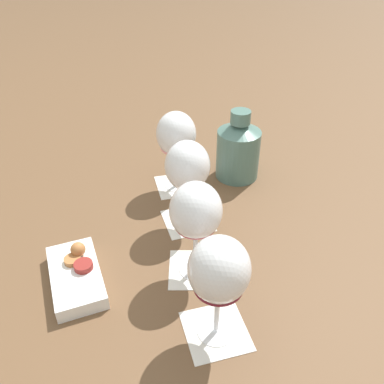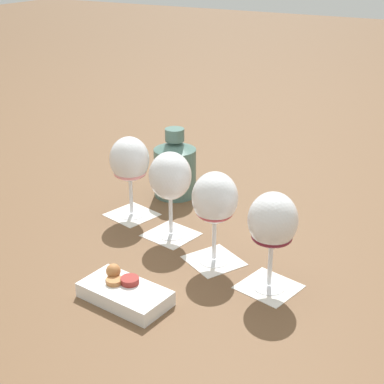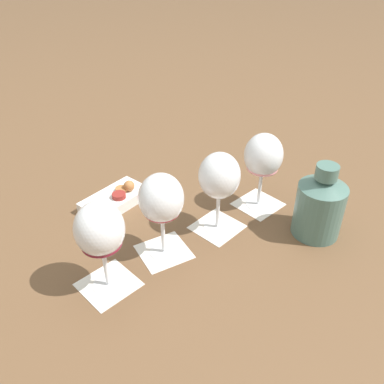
{
  "view_description": "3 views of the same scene",
  "coord_description": "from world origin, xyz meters",
  "px_view_note": "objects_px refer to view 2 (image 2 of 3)",
  "views": [
    {
      "loc": [
        0.55,
        -0.29,
        0.56
      ],
      "look_at": [
        0.01,
        -0.0,
        0.13
      ],
      "focal_mm": 38.0,
      "sensor_mm": 36.0,
      "label": 1
    },
    {
      "loc": [
        0.55,
        -0.96,
        0.61
      ],
      "look_at": [
        0.01,
        -0.0,
        0.13
      ],
      "focal_mm": 55.0,
      "sensor_mm": 36.0,
      "label": 2
    },
    {
      "loc": [
        0.59,
        0.37,
        0.6
      ],
      "look_at": [
        0.01,
        -0.0,
        0.13
      ],
      "focal_mm": 38.0,
      "sensor_mm": 36.0,
      "label": 3
    }
  ],
  "objects_px": {
    "wine_glass_2": "(215,201)",
    "wine_glass_3": "(273,224)",
    "snack_dish": "(125,293)",
    "wine_glass_0": "(129,162)",
    "ceramic_vase": "(175,167)",
    "wine_glass_1": "(170,179)"
  },
  "relations": [
    {
      "from": "wine_glass_1",
      "to": "wine_glass_2",
      "type": "distance_m",
      "value": 0.15
    },
    {
      "from": "ceramic_vase",
      "to": "snack_dish",
      "type": "bearing_deg",
      "value": -69.87
    },
    {
      "from": "wine_glass_3",
      "to": "snack_dish",
      "type": "height_order",
      "value": "wine_glass_3"
    },
    {
      "from": "wine_glass_0",
      "to": "wine_glass_1",
      "type": "height_order",
      "value": "same"
    },
    {
      "from": "wine_glass_1",
      "to": "wine_glass_2",
      "type": "bearing_deg",
      "value": -21.85
    },
    {
      "from": "wine_glass_0",
      "to": "wine_glass_3",
      "type": "bearing_deg",
      "value": -17.93
    },
    {
      "from": "wine_glass_2",
      "to": "wine_glass_3",
      "type": "bearing_deg",
      "value": -14.74
    },
    {
      "from": "wine_glass_1",
      "to": "wine_glass_2",
      "type": "xyz_separation_m",
      "value": [
        0.14,
        -0.05,
        0.0
      ]
    },
    {
      "from": "wine_glass_2",
      "to": "wine_glass_3",
      "type": "relative_size",
      "value": 1.0
    },
    {
      "from": "ceramic_vase",
      "to": "snack_dish",
      "type": "distance_m",
      "value": 0.49
    },
    {
      "from": "wine_glass_2",
      "to": "snack_dish",
      "type": "height_order",
      "value": "wine_glass_2"
    },
    {
      "from": "wine_glass_0",
      "to": "wine_glass_2",
      "type": "xyz_separation_m",
      "value": [
        0.27,
        -0.1,
        -0.0
      ]
    },
    {
      "from": "wine_glass_3",
      "to": "ceramic_vase",
      "type": "bearing_deg",
      "value": 142.9
    },
    {
      "from": "wine_glass_2",
      "to": "wine_glass_3",
      "type": "height_order",
      "value": "same"
    },
    {
      "from": "wine_glass_2",
      "to": "wine_glass_3",
      "type": "xyz_separation_m",
      "value": [
        0.14,
        -0.04,
        0.0
      ]
    },
    {
      "from": "wine_glass_1",
      "to": "ceramic_vase",
      "type": "relative_size",
      "value": 1.09
    },
    {
      "from": "wine_glass_3",
      "to": "wine_glass_1",
      "type": "bearing_deg",
      "value": 161.63
    },
    {
      "from": "wine_glass_3",
      "to": "snack_dish",
      "type": "distance_m",
      "value": 0.29
    },
    {
      "from": "wine_glass_3",
      "to": "snack_dish",
      "type": "relative_size",
      "value": 1.1
    },
    {
      "from": "wine_glass_0",
      "to": "ceramic_vase",
      "type": "xyz_separation_m",
      "value": [
        0.03,
        0.15,
        -0.06
      ]
    },
    {
      "from": "wine_glass_2",
      "to": "snack_dish",
      "type": "relative_size",
      "value": 1.1
    },
    {
      "from": "ceramic_vase",
      "to": "wine_glass_0",
      "type": "bearing_deg",
      "value": -100.37
    }
  ]
}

